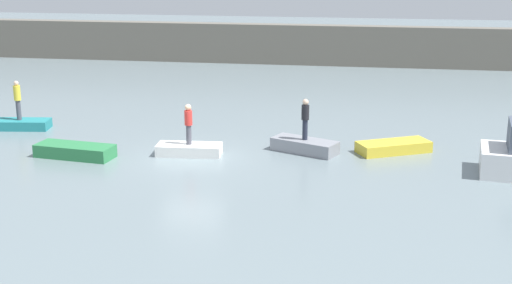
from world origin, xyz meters
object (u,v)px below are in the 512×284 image
at_px(rowboat_grey, 305,146).
at_px(person_dark_shirt, 305,117).
at_px(rowboat_teal, 20,124).
at_px(rowboat_green, 75,151).
at_px(rowboat_white, 189,150).
at_px(rowboat_yellow, 394,147).
at_px(person_red_shirt, 188,122).
at_px(person_yellow_shirt, 18,98).

distance_m(rowboat_grey, person_dark_shirt, 1.24).
xyz_separation_m(rowboat_teal, rowboat_green, (4.46, -3.92, 0.04)).
distance_m(rowboat_white, rowboat_yellow, 8.53).
distance_m(rowboat_green, person_red_shirt, 4.78).
bearing_deg(rowboat_yellow, person_dark_shirt, 162.24).
relative_size(rowboat_green, rowboat_grey, 1.17).
relative_size(rowboat_yellow, person_yellow_shirt, 1.63).
xyz_separation_m(rowboat_white, person_yellow_shirt, (-8.98, 2.83, 1.26)).
xyz_separation_m(rowboat_yellow, person_dark_shirt, (-3.67, -0.61, 1.29)).
relative_size(rowboat_green, rowboat_yellow, 1.06).
height_order(rowboat_white, rowboat_grey, rowboat_grey).
bearing_deg(rowboat_teal, rowboat_white, -25.53).
distance_m(rowboat_grey, person_yellow_shirt, 13.80).
bearing_deg(person_yellow_shirt, person_dark_shirt, -6.90).
bearing_deg(rowboat_yellow, rowboat_green, 165.47).
bearing_deg(rowboat_teal, rowboat_green, -49.37).
bearing_deg(rowboat_white, rowboat_grey, 10.01).
distance_m(rowboat_white, person_dark_shirt, 4.99).
xyz_separation_m(rowboat_green, person_dark_shirt, (9.19, 2.27, 1.25)).
bearing_deg(rowboat_teal, person_red_shirt, -25.53).
distance_m(rowboat_green, person_yellow_shirt, 6.06).
bearing_deg(rowboat_green, rowboat_grey, 21.06).
xyz_separation_m(rowboat_grey, person_dark_shirt, (0.00, 0.00, 1.24)).
bearing_deg(rowboat_white, rowboat_teal, 158.38).
height_order(person_dark_shirt, person_red_shirt, person_dark_shirt).
height_order(rowboat_teal, person_dark_shirt, person_dark_shirt).
bearing_deg(rowboat_teal, person_yellow_shirt, -22.08).
relative_size(person_dark_shirt, person_red_shirt, 1.02).
height_order(rowboat_white, person_dark_shirt, person_dark_shirt).
bearing_deg(rowboat_white, person_dark_shirt, 10.01).
relative_size(rowboat_teal, rowboat_grey, 1.00).
height_order(rowboat_teal, rowboat_green, rowboat_green).
distance_m(rowboat_grey, person_red_shirt, 4.95).
bearing_deg(rowboat_white, person_yellow_shirt, 158.38).
distance_m(person_yellow_shirt, person_red_shirt, 9.41).
height_order(rowboat_teal, rowboat_yellow, rowboat_yellow).
relative_size(rowboat_teal, rowboat_yellow, 0.91).
bearing_deg(person_yellow_shirt, rowboat_yellow, -3.45).
bearing_deg(rowboat_teal, rowboat_grey, -14.94).
height_order(rowboat_grey, person_dark_shirt, person_dark_shirt).
relative_size(person_yellow_shirt, person_dark_shirt, 1.08).
height_order(rowboat_white, person_yellow_shirt, person_yellow_shirt).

